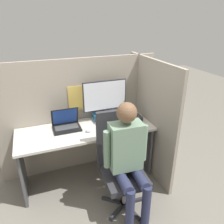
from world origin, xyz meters
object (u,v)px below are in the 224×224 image
office_chair (120,161)px  person (128,155)px  carrot_toy (118,127)px  stapler (139,117)px  paper_box (105,117)px  monitor (105,97)px  laptop (66,125)px

office_chair → person: size_ratio=0.86×
carrot_toy → stapler: bearing=23.2°
stapler → carrot_toy: bearing=-156.8°
paper_box → office_chair: size_ratio=0.27×
paper_box → monitor: (0.00, 0.00, 0.28)m
monitor → carrot_toy: (0.06, -0.32, -0.30)m
laptop → person: (0.49, -0.78, -0.06)m
paper_box → person: size_ratio=0.23×
paper_box → office_chair: bearing=-94.9°
laptop → office_chair: (0.48, -0.61, -0.26)m
stapler → person: person is taller
laptop → monitor: bearing=7.8°
paper_box → laptop: laptop is taller
monitor → carrot_toy: bearing=-78.6°
stapler → monitor: bearing=158.9°
paper_box → stapler: (0.43, -0.16, -0.01)m
laptop → person: size_ratio=0.26×
paper_box → laptop: 0.55m
laptop → stapler: (0.97, -0.09, -0.02)m
paper_box → laptop: (-0.54, -0.07, 0.01)m
laptop → office_chair: size_ratio=0.30×
paper_box → person: person is taller
paper_box → monitor: monitor is taller
carrot_toy → person: 0.55m
laptop → stapler: bearing=-5.4°
laptop → office_chair: 0.82m
carrot_toy → laptop: bearing=157.8°
laptop → paper_box: bearing=7.6°
laptop → person: 0.93m
stapler → carrot_toy: stapler is taller
paper_box → monitor: bearing=90.0°
stapler → carrot_toy: (-0.36, -0.16, -0.00)m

